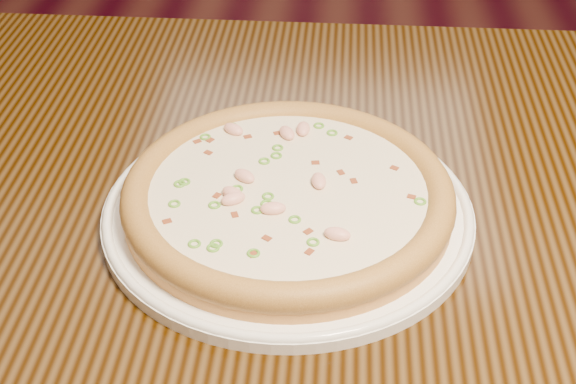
{
  "coord_description": "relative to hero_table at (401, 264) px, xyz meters",
  "views": [
    {
      "loc": [
        0.15,
        -1.33,
        1.24
      ],
      "look_at": [
        0.1,
        -0.71,
        0.78
      ],
      "focal_mm": 50.0,
      "sensor_mm": 36.0,
      "label": 1
    }
  ],
  "objects": [
    {
      "name": "pizza",
      "position": [
        -0.12,
        -0.05,
        0.13
      ],
      "size": [
        0.32,
        0.32,
        0.03
      ],
      "color": "#CC8C3F",
      "rests_on": "plate"
    },
    {
      "name": "plate",
      "position": [
        -0.12,
        -0.05,
        0.11
      ],
      "size": [
        0.36,
        0.36,
        0.02
      ],
      "color": "white",
      "rests_on": "hero_table"
    },
    {
      "name": "hero_table",
      "position": [
        0.0,
        0.0,
        0.0
      ],
      "size": [
        1.2,
        0.8,
        0.75
      ],
      "color": "black",
      "rests_on": "ground"
    },
    {
      "name": "ground",
      "position": [
        -0.22,
        0.66,
        -0.65
      ],
      "size": [
        9.0,
        9.0,
        0.0
      ],
      "primitive_type": "plane",
      "color": "black"
    }
  ]
}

